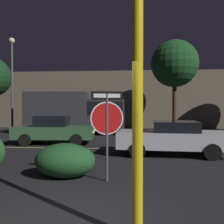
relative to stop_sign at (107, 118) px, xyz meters
name	(u,v)px	position (x,y,z in m)	size (l,w,h in m)	color
ground_plane	(58,223)	(-0.55, -2.34, -1.59)	(260.00, 260.00, 0.00)	black
road_center_stripe	(106,149)	(-0.55, 5.06, -1.59)	(35.54, 0.12, 0.01)	gold
stop_sign	(107,118)	(0.00, 0.00, 0.00)	(0.81, 0.23, 2.28)	#4C4C51
yellow_pole_right	(138,116)	(0.71, -2.75, 0.15)	(0.15, 0.15, 3.50)	yellow
hedge_bush_2	(65,160)	(-1.15, 0.28, -1.14)	(1.66, 1.19, 0.91)	#1E4C23
passing_car_2	(54,130)	(-3.41, 6.36, -0.87)	(4.22, 2.09, 1.46)	#335B38
passing_car_3	(173,137)	(2.23, 3.79, -0.91)	(4.47, 2.22, 1.33)	silver
delivery_truck	(76,111)	(-3.37, 11.34, 0.01)	(7.04, 2.84, 2.97)	#2D2D33
street_lamp	(12,74)	(-8.06, 11.17, 2.72)	(0.42, 0.42, 6.93)	#4C4C51
tree_0	(175,64)	(3.83, 13.07, 3.62)	(3.58, 3.58, 7.03)	#422D1E
building_backdrop	(113,100)	(-1.27, 18.67, 1.07)	(30.69, 3.75, 5.32)	#6B5B4C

